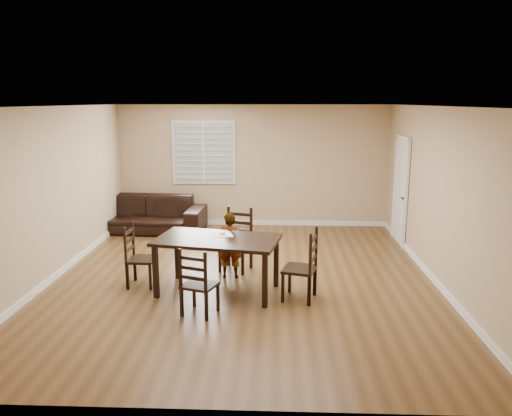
# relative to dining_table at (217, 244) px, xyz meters

# --- Properties ---
(ground) EXTENTS (7.00, 7.00, 0.00)m
(ground) POSITION_rel_dining_table_xyz_m (0.33, 0.61, -0.74)
(ground) COLOR brown
(ground) RESTS_ON ground
(room) EXTENTS (6.04, 7.04, 2.72)m
(room) POSITION_rel_dining_table_xyz_m (0.37, 0.79, 1.07)
(room) COLOR tan
(room) RESTS_ON ground
(dining_table) EXTENTS (1.91, 1.30, 0.82)m
(dining_table) POSITION_rel_dining_table_xyz_m (0.00, 0.00, 0.00)
(dining_table) COLOR black
(dining_table) RESTS_ON ground
(chair_near) EXTENTS (0.58, 0.56, 1.04)m
(chair_near) POSITION_rel_dining_table_xyz_m (0.22, 1.09, -0.26)
(chair_near) COLOR black
(chair_near) RESTS_ON ground
(chair_far) EXTENTS (0.52, 0.51, 0.93)m
(chair_far) POSITION_rel_dining_table_xyz_m (-0.19, -0.89, -0.32)
(chair_far) COLOR black
(chair_far) RESTS_ON ground
(chair_left) EXTENTS (0.42, 0.44, 0.96)m
(chair_left) POSITION_rel_dining_table_xyz_m (-1.30, 0.23, -0.30)
(chair_left) COLOR black
(chair_left) RESTS_ON ground
(chair_right) EXTENTS (0.54, 0.56, 1.03)m
(chair_right) POSITION_rel_dining_table_xyz_m (1.31, -0.26, -0.27)
(chair_right) COLOR black
(chair_right) RESTS_ON ground
(child) EXTENTS (0.40, 0.27, 1.07)m
(child) POSITION_rel_dining_table_xyz_m (0.12, 0.63, -0.20)
(child) COLOR gray
(child) RESTS_ON ground
(napkin) EXTENTS (0.39, 0.39, 0.00)m
(napkin) POSITION_rel_dining_table_xyz_m (0.04, 0.19, 0.09)
(napkin) COLOR white
(napkin) RESTS_ON dining_table
(donut) EXTENTS (0.09, 0.09, 0.03)m
(donut) POSITION_rel_dining_table_xyz_m (0.06, 0.19, 0.11)
(donut) COLOR #CC8749
(donut) RESTS_ON napkin
(sofa) EXTENTS (2.69, 1.19, 0.77)m
(sofa) POSITION_rel_dining_table_xyz_m (-2.02, 3.45, -0.35)
(sofa) COLOR black
(sofa) RESTS_ON ground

